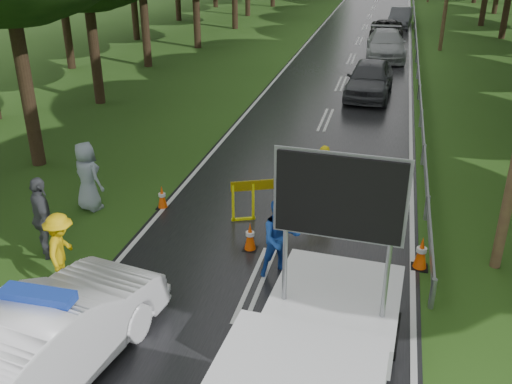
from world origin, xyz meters
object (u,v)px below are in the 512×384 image
(queue_car_third, at_px, (386,30))
(queue_car_fourth, at_px, (401,17))
(barrier, at_px, (283,188))
(officer, at_px, (323,172))
(civilian, at_px, (280,238))
(police_sedan, at_px, (47,340))
(work_truck, at_px, (316,367))
(queue_car_second, at_px, (386,45))
(queue_car_first, at_px, (370,79))

(queue_car_third, distance_m, queue_car_fourth, 6.06)
(barrier, bearing_deg, officer, 36.23)
(officer, distance_m, civilian, 4.23)
(barrier, xyz_separation_m, civilian, (0.47, -2.72, 0.06))
(police_sedan, xyz_separation_m, work_truck, (4.51, 0.14, 0.26))
(police_sedan, xyz_separation_m, queue_car_fourth, (5.33, 40.45, -0.11))
(work_truck, height_order, civilian, work_truck)
(police_sedan, bearing_deg, queue_car_second, -89.74)
(police_sedan, relative_size, queue_car_third, 1.11)
(civilian, height_order, queue_car_third, civilian)
(officer, relative_size, civilian, 0.87)
(work_truck, xyz_separation_m, officer, (-0.96, 8.22, -0.29))
(queue_car_first, relative_size, queue_car_third, 1.02)
(queue_car_first, relative_size, queue_car_second, 0.88)
(police_sedan, relative_size, civilian, 2.85)
(queue_car_third, relative_size, queue_car_fourth, 1.08)
(police_sedan, bearing_deg, queue_car_first, -92.53)
(queue_car_third, bearing_deg, civilian, -93.55)
(barrier, bearing_deg, queue_car_third, 62.73)
(queue_car_second, bearing_deg, queue_car_first, -96.05)
(officer, height_order, queue_car_first, queue_car_first)
(queue_car_first, xyz_separation_m, queue_car_second, (0.43, 8.77, -0.03))
(police_sedan, bearing_deg, barrier, -101.87)
(work_truck, bearing_deg, queue_car_second, 93.30)
(officer, relative_size, queue_car_third, 0.34)
(police_sedan, height_order, civilian, civilian)
(officer, relative_size, queue_car_first, 0.33)
(queue_car_third, bearing_deg, queue_car_first, -92.17)
(police_sedan, xyz_separation_m, officer, (3.55, 8.36, -0.03))
(barrier, distance_m, queue_car_third, 27.64)
(work_truck, xyz_separation_m, queue_car_third, (-0.04, 34.31, -0.43))
(barrier, bearing_deg, civilian, -103.67)
(barrier, relative_size, queue_car_second, 0.47)
(queue_car_first, distance_m, queue_car_third, 14.77)
(queue_car_third, bearing_deg, queue_car_second, -89.64)
(civilian, relative_size, queue_car_first, 0.38)
(queue_car_first, distance_m, queue_car_fourth, 20.80)
(officer, bearing_deg, barrier, 45.70)
(work_truck, relative_size, officer, 3.22)
(police_sedan, bearing_deg, civilian, -117.84)
(queue_car_first, xyz_separation_m, queue_car_third, (0.28, 14.77, -0.16))
(civilian, bearing_deg, queue_car_fourth, 57.80)
(civilian, relative_size, queue_car_second, 0.34)
(queue_car_first, xyz_separation_m, queue_car_fourth, (1.15, 20.77, -0.10))
(queue_car_fourth, bearing_deg, officer, -89.22)
(work_truck, xyz_separation_m, queue_car_second, (0.11, 28.31, -0.30))
(work_truck, distance_m, queue_car_third, 34.31)
(police_sedan, height_order, work_truck, work_truck)
(officer, relative_size, queue_car_fourth, 0.36)
(work_truck, xyz_separation_m, civilian, (-1.35, 4.00, -0.17))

